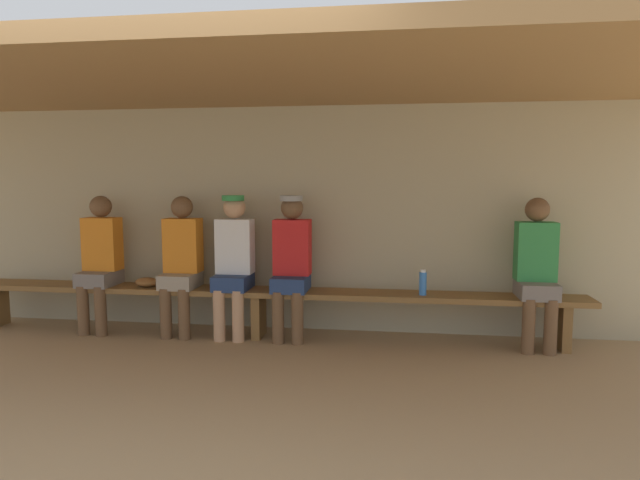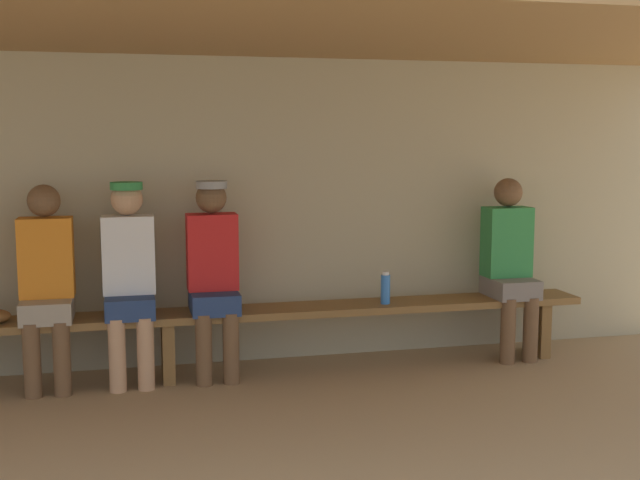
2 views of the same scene
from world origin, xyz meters
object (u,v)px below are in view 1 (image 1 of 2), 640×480
(player_rightmost, at_px, (181,259))
(player_middle, at_px, (537,267))
(player_in_red, at_px, (234,259))
(player_shirtless_tan, at_px, (100,258))
(bench, at_px, (259,297))
(player_leftmost, at_px, (291,260))
(baseball_glove_tan, at_px, (147,282))
(water_bottle_orange, at_px, (423,283))

(player_rightmost, relative_size, player_middle, 1.00)
(player_rightmost, bearing_deg, player_in_red, 0.05)
(player_shirtless_tan, relative_size, player_rightmost, 1.00)
(bench, bearing_deg, player_rightmost, 179.77)
(player_shirtless_tan, xyz_separation_m, player_middle, (4.11, 0.00, 0.00))
(bench, relative_size, player_middle, 4.49)
(bench, relative_size, player_rightmost, 4.49)
(player_middle, height_order, player_leftmost, player_leftmost)
(player_shirtless_tan, relative_size, baseball_glove_tan, 5.56)
(player_leftmost, distance_m, water_bottle_orange, 1.22)
(player_in_red, bearing_deg, player_rightmost, -179.95)
(player_rightmost, height_order, player_in_red, player_in_red)
(player_in_red, height_order, baseball_glove_tan, player_in_red)
(player_middle, height_order, water_bottle_orange, player_middle)
(player_rightmost, xyz_separation_m, player_in_red, (0.52, 0.00, 0.02))
(player_rightmost, bearing_deg, player_leftmost, 0.03)
(player_leftmost, bearing_deg, player_in_red, 180.00)
(bench, distance_m, baseball_glove_tan, 1.11)
(player_shirtless_tan, xyz_separation_m, player_leftmost, (1.91, 0.00, 0.02))
(player_middle, bearing_deg, player_in_red, 179.99)
(player_leftmost, bearing_deg, player_shirtless_tan, -179.99)
(player_shirtless_tan, distance_m, player_rightmost, 0.84)
(player_middle, height_order, baseball_glove_tan, player_middle)
(player_shirtless_tan, distance_m, baseball_glove_tan, 0.55)
(player_in_red, bearing_deg, player_middle, -0.01)
(player_rightmost, distance_m, water_bottle_orange, 2.29)
(player_shirtless_tan, bearing_deg, bench, -0.11)
(water_bottle_orange, relative_size, baseball_glove_tan, 0.96)
(player_in_red, bearing_deg, baseball_glove_tan, -177.86)
(player_middle, distance_m, player_leftmost, 2.19)
(baseball_glove_tan, bearing_deg, player_middle, 8.05)
(player_in_red, bearing_deg, player_leftmost, 0.00)
(bench, bearing_deg, player_leftmost, 0.65)
(bench, bearing_deg, water_bottle_orange, -1.73)
(bench, height_order, player_middle, player_middle)
(player_leftmost, xyz_separation_m, water_bottle_orange, (1.21, -0.05, -0.18))
(player_in_red, relative_size, water_bottle_orange, 5.82)
(player_middle, bearing_deg, bench, -179.93)
(player_in_red, distance_m, baseball_glove_tan, 0.89)
(player_in_red, xyz_separation_m, player_leftmost, (0.56, 0.00, 0.00))
(player_in_red, distance_m, player_middle, 2.75)
(water_bottle_orange, bearing_deg, player_rightmost, 178.77)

